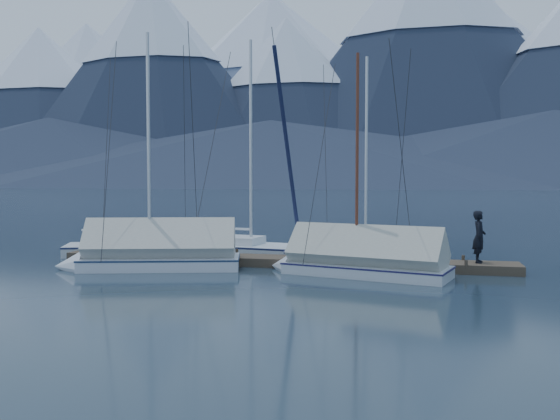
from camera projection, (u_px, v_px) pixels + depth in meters
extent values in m
plane|color=black|center=(267.00, 273.00, 21.49)|extent=(1000.00, 1000.00, 0.00)
cone|color=#475675|center=(87.00, 104.00, 485.56)|extent=(308.00, 308.00, 130.00)
cone|color=silver|center=(87.00, 57.00, 483.56)|extent=(133.24, 133.24, 54.60)
cone|color=#475675|center=(271.00, 89.00, 470.43)|extent=(352.00, 352.00, 150.00)
cone|color=silver|center=(270.00, 33.00, 468.13)|extent=(152.28, 152.28, 63.00)
cone|color=#475675|center=(469.00, 87.00, 426.91)|extent=(330.00, 330.00, 140.00)
cone|color=silver|center=(470.00, 29.00, 424.76)|extent=(142.76, 142.76, 58.80)
cone|color=#192133|center=(40.00, 107.00, 360.70)|extent=(209.00, 209.00, 95.00)
cone|color=silver|center=(39.00, 60.00, 359.23)|extent=(90.41, 90.41, 39.90)
cone|color=#192133|center=(150.00, 81.00, 327.42)|extent=(190.00, 190.00, 115.00)
cone|color=silver|center=(149.00, 19.00, 325.65)|extent=(82.19, 82.19, 48.30)
cone|color=#192133|center=(286.00, 102.00, 320.77)|extent=(171.00, 171.00, 90.00)
cone|color=silver|center=(286.00, 53.00, 319.38)|extent=(73.97, 73.97, 37.80)
cone|color=#192133|center=(429.00, 59.00, 317.16)|extent=(228.00, 228.00, 135.00)
cone|color=#192133|center=(49.00, 152.00, 304.56)|extent=(364.00, 364.00, 35.00)
cone|color=#192133|center=(270.00, 153.00, 267.72)|extent=(416.00, 416.00, 30.00)
cone|color=#192133|center=(554.00, 149.00, 245.29)|extent=(390.00, 390.00, 32.00)
cube|color=#382D23|center=(280.00, 261.00, 23.43)|extent=(18.00, 1.50, 0.34)
cube|color=black|center=(141.00, 262.00, 24.80)|extent=(3.00, 1.30, 0.30)
cube|color=black|center=(280.00, 267.00, 23.44)|extent=(3.00, 1.30, 0.30)
cube|color=black|center=(436.00, 272.00, 22.08)|extent=(3.00, 1.30, 0.30)
cylinder|color=#382D23|center=(106.00, 249.00, 25.91)|extent=(0.12, 0.12, 0.35)
cylinder|color=#382D23|center=(89.00, 253.00, 24.55)|extent=(0.12, 0.12, 0.35)
cylinder|color=#382D23|center=(170.00, 251.00, 25.23)|extent=(0.12, 0.12, 0.35)
cylinder|color=#382D23|center=(155.00, 255.00, 23.87)|extent=(0.12, 0.12, 0.35)
cylinder|color=#382D23|center=(237.00, 253.00, 24.55)|extent=(0.12, 0.12, 0.35)
cylinder|color=#382D23|center=(226.00, 257.00, 23.19)|extent=(0.12, 0.12, 0.35)
cylinder|color=#382D23|center=(308.00, 255.00, 23.87)|extent=(0.12, 0.12, 0.35)
cylinder|color=#382D23|center=(301.00, 260.00, 22.51)|extent=(0.12, 0.12, 0.35)
cylinder|color=#382D23|center=(383.00, 257.00, 23.19)|extent=(0.12, 0.12, 0.35)
cylinder|color=#382D23|center=(381.00, 262.00, 21.83)|extent=(0.12, 0.12, 0.35)
cylinder|color=#382D23|center=(463.00, 260.00, 22.51)|extent=(0.12, 0.12, 0.35)
cylinder|color=#382D23|center=(466.00, 265.00, 21.15)|extent=(0.12, 0.12, 0.35)
cube|color=silver|center=(140.00, 251.00, 26.96)|extent=(6.82, 4.42, 0.71)
cube|color=silver|center=(140.00, 258.00, 26.97)|extent=(5.56, 3.15, 0.32)
cube|color=#171E45|center=(140.00, 245.00, 26.94)|extent=(6.89, 4.46, 0.06)
cone|color=silver|center=(222.00, 250.00, 27.52)|extent=(1.87, 2.37, 2.07)
cube|color=silver|center=(132.00, 240.00, 26.88)|extent=(2.67, 2.25, 0.32)
cylinder|color=#B2B7BF|center=(148.00, 148.00, 26.78)|extent=(0.13, 0.13, 8.64)
cylinder|color=#B2B7BF|center=(115.00, 230.00, 26.74)|extent=(2.74, 1.18, 0.10)
cylinder|color=#26262B|center=(185.00, 149.00, 27.02)|extent=(1.24, 3.04, 8.65)
cube|color=silver|center=(242.00, 252.00, 26.56)|extent=(7.01, 3.20, 0.74)
cube|color=silver|center=(242.00, 260.00, 26.58)|extent=(5.86, 2.05, 0.34)
cube|color=#19214C|center=(242.00, 245.00, 26.54)|extent=(7.08, 3.24, 0.07)
cone|color=silver|center=(325.00, 256.00, 25.14)|extent=(1.54, 2.32, 2.16)
cube|color=silver|center=(235.00, 240.00, 26.66)|extent=(2.57, 1.90, 0.34)
cylinder|color=#B2B7BF|center=(251.00, 143.00, 26.14)|extent=(0.14, 0.14, 9.01)
cylinder|color=#B2B7BF|center=(219.00, 228.00, 26.92)|extent=(3.02, 0.54, 0.10)
cylinder|color=#26262B|center=(287.00, 142.00, 25.52)|extent=(0.52, 3.37, 9.02)
cube|color=silver|center=(356.00, 257.00, 25.12)|extent=(6.35, 3.27, 0.67)
cube|color=silver|center=(356.00, 264.00, 25.13)|extent=(5.26, 2.19, 0.30)
cube|color=#1C1848|center=(356.00, 250.00, 25.10)|extent=(6.41, 3.30, 0.06)
cone|color=silver|center=(438.00, 257.00, 25.07)|extent=(1.50, 2.13, 1.94)
cube|color=silver|center=(349.00, 245.00, 25.10)|extent=(2.37, 1.83, 0.30)
cylinder|color=#B2B7BF|center=(366.00, 154.00, 24.88)|extent=(0.12, 0.12, 8.07)
cylinder|color=#B2B7BF|center=(332.00, 235.00, 25.08)|extent=(2.68, 0.67, 0.09)
cylinder|color=#26262B|center=(402.00, 154.00, 24.86)|extent=(0.68, 2.98, 8.08)
cube|color=silver|center=(366.00, 273.00, 20.94)|extent=(6.08, 3.41, 0.61)
cube|color=silver|center=(366.00, 280.00, 20.95)|extent=(5.01, 2.30, 0.28)
cube|color=#1C1849|center=(366.00, 265.00, 20.93)|extent=(6.14, 3.44, 0.06)
cone|color=silver|center=(284.00, 266.00, 22.46)|extent=(1.48, 2.15, 1.96)
cylinder|color=#592819|center=(357.00, 159.00, 20.90)|extent=(0.11, 0.11, 7.42)
cylinder|color=#592819|center=(392.00, 250.00, 20.47)|extent=(2.53, 0.73, 0.08)
cylinder|color=#26262B|center=(320.00, 160.00, 21.56)|extent=(0.74, 2.81, 7.43)
cube|color=#A2A398|center=(366.00, 254.00, 20.90)|extent=(5.81, 3.37, 2.08)
cube|color=silver|center=(161.00, 266.00, 22.54)|extent=(6.24, 3.63, 0.69)
cube|color=silver|center=(161.00, 274.00, 22.56)|extent=(5.13, 2.48, 0.32)
cube|color=navy|center=(161.00, 258.00, 22.53)|extent=(6.30, 3.67, 0.06)
cone|color=silver|center=(70.00, 266.00, 22.38)|extent=(1.66, 2.26, 2.02)
cylinder|color=#B2B7BF|center=(149.00, 146.00, 22.29)|extent=(0.13, 0.13, 8.41)
cylinder|color=#B2B7BF|center=(189.00, 240.00, 22.54)|extent=(2.57, 0.82, 0.09)
cylinder|color=#26262B|center=(109.00, 145.00, 22.22)|extent=(0.84, 2.86, 8.42)
cube|color=#AEADA3|center=(161.00, 245.00, 22.50)|extent=(5.97, 3.59, 2.14)
imported|color=black|center=(479.00, 237.00, 21.73)|extent=(0.54, 0.75, 1.92)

